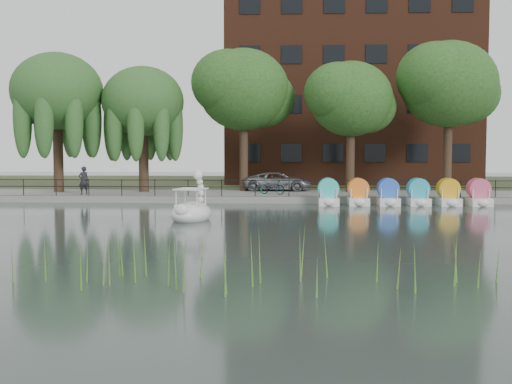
# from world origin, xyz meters

# --- Properties ---
(ground_plane) EXTENTS (120.00, 120.00, 0.00)m
(ground_plane) POSITION_xyz_m (0.00, 0.00, 0.00)
(ground_plane) COLOR #384441
(promenade) EXTENTS (40.00, 6.00, 0.40)m
(promenade) POSITION_xyz_m (0.00, 16.00, 0.20)
(promenade) COLOR gray
(promenade) RESTS_ON ground_plane
(kerb) EXTENTS (40.00, 0.25, 0.40)m
(kerb) POSITION_xyz_m (0.00, 13.05, 0.20)
(kerb) COLOR gray
(kerb) RESTS_ON ground_plane
(land_strip) EXTENTS (60.00, 22.00, 0.36)m
(land_strip) POSITION_xyz_m (0.00, 30.00, 0.18)
(land_strip) COLOR #47512D
(land_strip) RESTS_ON ground_plane
(railing) EXTENTS (32.00, 0.05, 1.00)m
(railing) POSITION_xyz_m (0.00, 13.25, 1.15)
(railing) COLOR black
(railing) RESTS_ON promenade
(apartment_building) EXTENTS (20.00, 10.07, 18.00)m
(apartment_building) POSITION_xyz_m (7.00, 29.97, 9.36)
(apartment_building) COLOR #4C1E16
(apartment_building) RESTS_ON land_strip
(willow_left) EXTENTS (5.88, 5.88, 9.01)m
(willow_left) POSITION_xyz_m (-13.00, 16.50, 6.87)
(willow_left) COLOR #473323
(willow_left) RESTS_ON promenade
(willow_mid) EXTENTS (5.32, 5.32, 8.15)m
(willow_mid) POSITION_xyz_m (-7.50, 17.00, 6.25)
(willow_mid) COLOR #473323
(willow_mid) RESTS_ON promenade
(broadleaf_center) EXTENTS (6.00, 6.00, 9.25)m
(broadleaf_center) POSITION_xyz_m (-1.00, 18.00, 7.06)
(broadleaf_center) COLOR #473323
(broadleaf_center) RESTS_ON promenade
(broadleaf_right) EXTENTS (5.40, 5.40, 8.32)m
(broadleaf_right) POSITION_xyz_m (6.00, 17.50, 6.39)
(broadleaf_right) COLOR #473323
(broadleaf_right) RESTS_ON promenade
(broadleaf_far) EXTENTS (6.30, 6.30, 9.71)m
(broadleaf_far) POSITION_xyz_m (12.50, 18.50, 7.40)
(broadleaf_far) COLOR #473323
(broadleaf_far) RESTS_ON promenade
(minivan) EXTENTS (2.51, 5.21, 1.43)m
(minivan) POSITION_xyz_m (1.28, 18.22, 1.12)
(minivan) COLOR gray
(minivan) RESTS_ON promenade
(bicycle) EXTENTS (1.34, 1.80, 1.00)m
(bicycle) POSITION_xyz_m (0.97, 14.93, 0.90)
(bicycle) COLOR gray
(bicycle) RESTS_ON promenade
(pedestrian) EXTENTS (0.86, 0.83, 1.98)m
(pedestrian) POSITION_xyz_m (-10.61, 14.18, 1.39)
(pedestrian) COLOR black
(pedestrian) RESTS_ON promenade
(swan_boat) EXTENTS (2.23, 2.98, 2.27)m
(swan_boat) POSITION_xyz_m (-2.43, 4.19, 0.50)
(swan_boat) COLOR white
(swan_boat) RESTS_ON ground_plane
(pedal_boat_row) EXTENTS (9.65, 1.70, 1.40)m
(pedal_boat_row) POSITION_xyz_m (8.50, 12.25, 0.61)
(pedal_boat_row) COLOR white
(pedal_boat_row) RESTS_ON ground_plane
(reed_bank) EXTENTS (24.00, 2.40, 1.20)m
(reed_bank) POSITION_xyz_m (2.00, -9.50, 0.60)
(reed_bank) COLOR #669938
(reed_bank) RESTS_ON ground_plane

